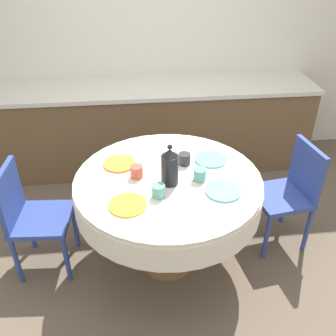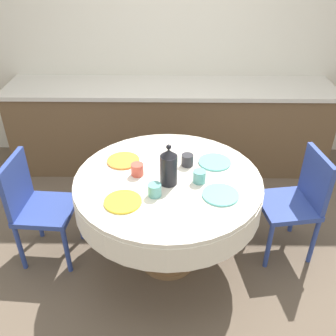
% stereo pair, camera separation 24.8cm
% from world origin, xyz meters
% --- Properties ---
extents(ground_plane, '(12.00, 12.00, 0.00)m').
position_xyz_m(ground_plane, '(0.00, 0.00, 0.00)').
color(ground_plane, brown).
extents(wall_back, '(7.00, 0.05, 2.60)m').
position_xyz_m(wall_back, '(0.00, 1.77, 1.30)').
color(wall_back, silver).
rests_on(wall_back, ground_plane).
extents(kitchen_counter, '(3.24, 0.64, 0.89)m').
position_xyz_m(kitchen_counter, '(0.00, 1.43, 0.45)').
color(kitchen_counter, brown).
rests_on(kitchen_counter, ground_plane).
extents(dining_table, '(1.28, 1.28, 0.77)m').
position_xyz_m(dining_table, '(0.00, 0.00, 0.65)').
color(dining_table, olive).
rests_on(dining_table, ground_plane).
extents(chair_left, '(0.46, 0.46, 0.86)m').
position_xyz_m(chair_left, '(0.97, 0.15, 0.49)').
color(chair_left, '#2D428E').
rests_on(chair_left, ground_plane).
extents(chair_right, '(0.43, 0.43, 0.86)m').
position_xyz_m(chair_right, '(-0.98, 0.07, 0.49)').
color(chair_right, '#2D428E').
rests_on(chair_right, ground_plane).
extents(plate_near_left, '(0.23, 0.23, 0.01)m').
position_xyz_m(plate_near_left, '(-0.27, -0.27, 0.78)').
color(plate_near_left, yellow).
rests_on(plate_near_left, dining_table).
extents(cup_near_left, '(0.09, 0.09, 0.08)m').
position_xyz_m(cup_near_left, '(-0.08, -0.20, 0.82)').
color(cup_near_left, '#5BA39E').
rests_on(cup_near_left, dining_table).
extents(plate_near_right, '(0.23, 0.23, 0.01)m').
position_xyz_m(plate_near_right, '(0.33, -0.19, 0.78)').
color(plate_near_right, '#60BCB7').
rests_on(plate_near_right, dining_table).
extents(cup_near_right, '(0.09, 0.09, 0.08)m').
position_xyz_m(cup_near_right, '(0.21, -0.04, 0.82)').
color(cup_near_right, '#5BA39E').
rests_on(cup_near_right, dining_table).
extents(plate_far_left, '(0.23, 0.23, 0.01)m').
position_xyz_m(plate_far_left, '(-0.33, 0.21, 0.78)').
color(plate_far_left, orange).
rests_on(plate_far_left, dining_table).
extents(cup_far_left, '(0.09, 0.09, 0.08)m').
position_xyz_m(cup_far_left, '(-0.21, 0.04, 0.82)').
color(cup_far_left, '#CC4C3D').
rests_on(cup_far_left, dining_table).
extents(plate_far_right, '(0.23, 0.23, 0.01)m').
position_xyz_m(plate_far_right, '(0.33, 0.20, 0.78)').
color(plate_far_right, '#60BCB7').
rests_on(plate_far_right, dining_table).
extents(cup_far_right, '(0.09, 0.09, 0.08)m').
position_xyz_m(cup_far_right, '(0.13, 0.16, 0.82)').
color(cup_far_right, '#28282D').
rests_on(cup_far_right, dining_table).
extents(coffee_carafe, '(0.11, 0.11, 0.29)m').
position_xyz_m(coffee_carafe, '(0.01, -0.06, 0.90)').
color(coffee_carafe, black).
rests_on(coffee_carafe, dining_table).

